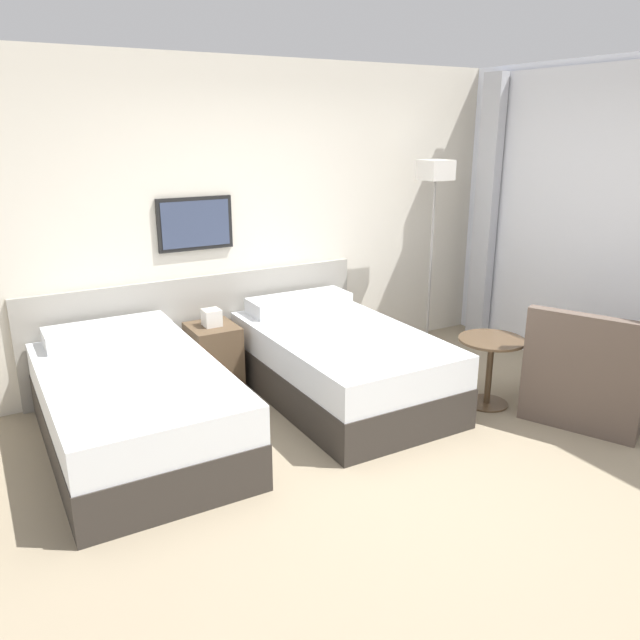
{
  "coord_description": "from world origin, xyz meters",
  "views": [
    {
      "loc": [
        -2.29,
        -2.99,
        2.16
      ],
      "look_at": [
        -0.02,
        0.98,
        0.72
      ],
      "focal_mm": 35.0,
      "sensor_mm": 36.0,
      "label": 1
    }
  ],
  "objects_px": {
    "nightstand": "(214,356)",
    "armchair": "(589,382)",
    "side_table": "(490,358)",
    "bed_near_window": "(340,363)",
    "floor_lamp": "(435,191)",
    "bed_near_door": "(135,407)"
  },
  "relations": [
    {
      "from": "side_table",
      "to": "armchair",
      "type": "relative_size",
      "value": 0.52
    },
    {
      "from": "bed_near_door",
      "to": "bed_near_window",
      "type": "bearing_deg",
      "value": 0.0
    },
    {
      "from": "nightstand",
      "to": "armchair",
      "type": "xyz_separation_m",
      "value": [
        2.3,
        -1.93,
        -0.01
      ]
    },
    {
      "from": "bed_near_door",
      "to": "side_table",
      "type": "distance_m",
      "value": 2.71
    },
    {
      "from": "bed_near_door",
      "to": "side_table",
      "type": "height_order",
      "value": "bed_near_door"
    },
    {
      "from": "side_table",
      "to": "floor_lamp",
      "type": "bearing_deg",
      "value": 72.95
    },
    {
      "from": "nightstand",
      "to": "side_table",
      "type": "height_order",
      "value": "nightstand"
    },
    {
      "from": "bed_near_window",
      "to": "nightstand",
      "type": "height_order",
      "value": "bed_near_window"
    },
    {
      "from": "bed_near_door",
      "to": "side_table",
      "type": "bearing_deg",
      "value": -15.21
    },
    {
      "from": "nightstand",
      "to": "armchair",
      "type": "relative_size",
      "value": 0.65
    },
    {
      "from": "bed_near_door",
      "to": "bed_near_window",
      "type": "distance_m",
      "value": 1.67
    },
    {
      "from": "bed_near_door",
      "to": "armchair",
      "type": "height_order",
      "value": "armchair"
    },
    {
      "from": "bed_near_door",
      "to": "armchair",
      "type": "xyz_separation_m",
      "value": [
        3.13,
        -1.24,
        -0.02
      ]
    },
    {
      "from": "bed_near_window",
      "to": "floor_lamp",
      "type": "relative_size",
      "value": 1.04
    },
    {
      "from": "bed_near_door",
      "to": "floor_lamp",
      "type": "bearing_deg",
      "value": 9.84
    },
    {
      "from": "bed_near_door",
      "to": "armchair",
      "type": "relative_size",
      "value": 1.77
    },
    {
      "from": "floor_lamp",
      "to": "side_table",
      "type": "bearing_deg",
      "value": -107.05
    },
    {
      "from": "bed_near_window",
      "to": "side_table",
      "type": "bearing_deg",
      "value": -36.78
    },
    {
      "from": "bed_near_window",
      "to": "floor_lamp",
      "type": "height_order",
      "value": "floor_lamp"
    },
    {
      "from": "bed_near_door",
      "to": "nightstand",
      "type": "bearing_deg",
      "value": 39.75
    },
    {
      "from": "side_table",
      "to": "nightstand",
      "type": "bearing_deg",
      "value": 141.8
    },
    {
      "from": "bed_near_window",
      "to": "side_table",
      "type": "xyz_separation_m",
      "value": [
        0.95,
        -0.71,
        0.1
      ]
    }
  ]
}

